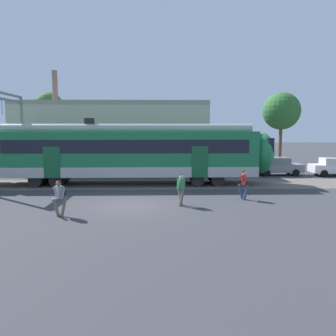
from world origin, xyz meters
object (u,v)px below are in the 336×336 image
(pedestrian_green, at_px, (181,187))
(parked_car_grey, at_px, (278,166))
(pedestrian_grey, at_px, (60,195))
(parked_car_white, at_px, (335,167))
(commuter_train, at_px, (7,153))
(pedestrian_red, at_px, (244,183))

(pedestrian_green, height_order, parked_car_grey, pedestrian_green)
(pedestrian_grey, xyz_separation_m, pedestrian_green, (5.63, 1.95, -0.03))
(parked_car_grey, relative_size, parked_car_white, 0.98)
(commuter_train, height_order, pedestrian_grey, commuter_train)
(pedestrian_grey, xyz_separation_m, pedestrian_red, (9.26, 3.34, -0.03))
(commuter_train, bearing_deg, parked_car_white, 8.39)
(pedestrian_green, xyz_separation_m, parked_car_grey, (9.12, 11.10, -0.18))
(parked_car_grey, bearing_deg, pedestrian_green, -129.42)
(pedestrian_green, height_order, parked_car_white, pedestrian_green)
(pedestrian_grey, bearing_deg, pedestrian_green, 19.11)
(pedestrian_grey, height_order, pedestrian_green, same)
(pedestrian_red, height_order, parked_car_grey, pedestrian_red)
(commuter_train, relative_size, parked_car_grey, 9.47)
(pedestrian_green, xyz_separation_m, pedestrian_red, (3.63, 1.39, 0.00))
(commuter_train, xyz_separation_m, parked_car_white, (25.64, 3.78, -1.47))
(parked_car_grey, height_order, parked_car_white, same)
(commuter_train, height_order, pedestrian_green, commuter_train)
(commuter_train, height_order, pedestrian_red, commuter_train)
(commuter_train, distance_m, pedestrian_grey, 10.76)
(pedestrian_grey, distance_m, pedestrian_green, 5.96)
(parked_car_grey, bearing_deg, commuter_train, -168.29)
(pedestrian_red, relative_size, parked_car_grey, 0.41)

